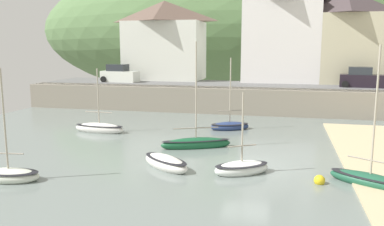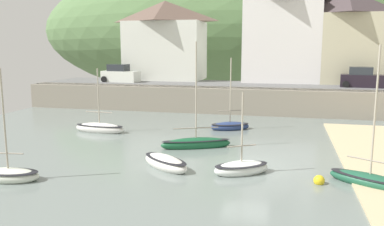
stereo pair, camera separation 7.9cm
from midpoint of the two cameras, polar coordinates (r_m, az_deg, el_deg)
quay_seawall at (r=38.14m, az=10.52°, el=1.98°), size 48.00×9.40×2.40m
hillside_backdrop at (r=75.86m, az=8.18°, el=11.74°), size 80.00×44.00×26.51m
waterfront_building_left at (r=47.59m, az=-3.82°, el=10.46°), size 9.18×6.06×9.13m
waterfront_building_centre at (r=45.51m, az=12.86°, el=11.32°), size 8.44×5.94×10.79m
waterfront_building_right at (r=45.88m, az=21.20°, el=10.33°), size 7.96×5.93×9.83m
sailboat_white_hull at (r=20.93m, az=-24.83°, el=-8.07°), size 3.15×1.73×5.50m
sailboat_tall_mast at (r=30.21m, az=-13.10°, el=-2.13°), size 4.00×1.38×4.91m
sailboat_far_left at (r=20.07m, az=24.35°, el=-8.77°), size 3.82×2.92×6.53m
sailboat_blue_trim at (r=20.94m, az=-3.74°, el=-7.16°), size 3.35×2.90×0.88m
rowboat_small_beached at (r=30.53m, az=5.57°, el=-1.85°), size 3.30×2.49×5.63m
sailboat_nearest_shore at (r=24.90m, az=0.67°, el=-4.34°), size 4.44×2.62×6.78m
fishing_boat_green at (r=20.17m, az=7.23°, el=-7.87°), size 3.11×2.57×4.28m
parked_car_near_slipway at (r=44.82m, az=-10.26°, el=5.47°), size 4.25×2.10×1.95m
parked_car_by_wall at (r=41.72m, az=23.38°, el=4.55°), size 4.27×2.17×1.95m
mooring_buoy at (r=19.52m, az=17.95°, el=-9.24°), size 0.51×0.51×0.51m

